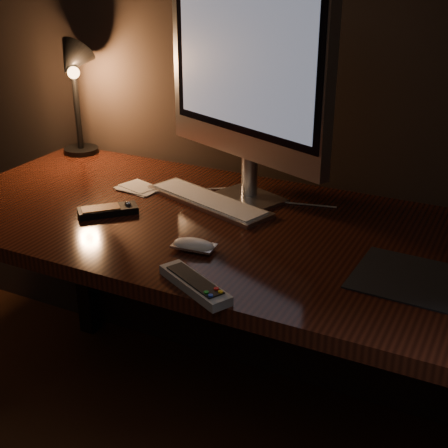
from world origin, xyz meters
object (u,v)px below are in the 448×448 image
at_px(mouse, 194,246).
at_px(media_remote, 108,210).
at_px(keyboard, 208,200).
at_px(desk_lamp, 73,77).
at_px(tv_remote, 195,284).
at_px(desk, 230,255).
at_px(monitor, 245,73).

height_order(mouse, media_remote, media_remote).
relative_size(keyboard, desk_lamp, 1.01).
bearing_deg(tv_remote, desk, 133.32).
xyz_separation_m(monitor, keyboard, (-0.08, -0.06, -0.35)).
bearing_deg(monitor, keyboard, -122.98).
xyz_separation_m(monitor, tv_remote, (0.12, -0.50, -0.35)).
bearing_deg(media_remote, keyboard, -1.96).
height_order(desk, desk_lamp, desk_lamp).
distance_m(monitor, tv_remote, 0.62).
relative_size(monitor, tv_remote, 2.95).
bearing_deg(desk_lamp, keyboard, -37.25).
bearing_deg(keyboard, media_remote, -118.35).
bearing_deg(media_remote, mouse, -60.81).
distance_m(monitor, keyboard, 0.37).
xyz_separation_m(desk, tv_remote, (0.12, -0.41, 0.14)).
bearing_deg(media_remote, monitor, -4.28).
bearing_deg(monitor, media_remote, -116.55).
height_order(keyboard, tv_remote, tv_remote).
bearing_deg(tv_remote, desk_lamp, 169.49).
bearing_deg(desk_lamp, media_remote, -64.14).
distance_m(mouse, tv_remote, 0.18).
bearing_deg(keyboard, mouse, -49.98).
bearing_deg(monitor, mouse, -62.84).
height_order(desk, monitor, monitor).
bearing_deg(keyboard, monitor, 52.89).
bearing_deg(tv_remote, media_remote, 176.06).
distance_m(monitor, media_remote, 0.52).
height_order(keyboard, media_remote, media_remote).
relative_size(mouse, desk_lamp, 0.26).
xyz_separation_m(tv_remote, desk_lamp, (-0.80, 0.62, 0.26)).
height_order(desk, tv_remote, tv_remote).
height_order(monitor, desk_lamp, monitor).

